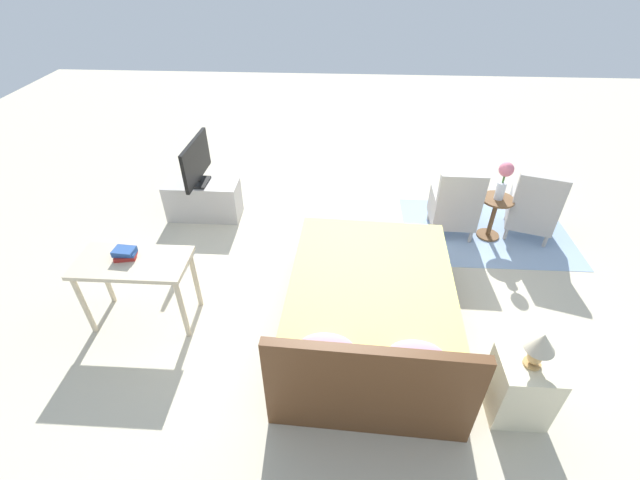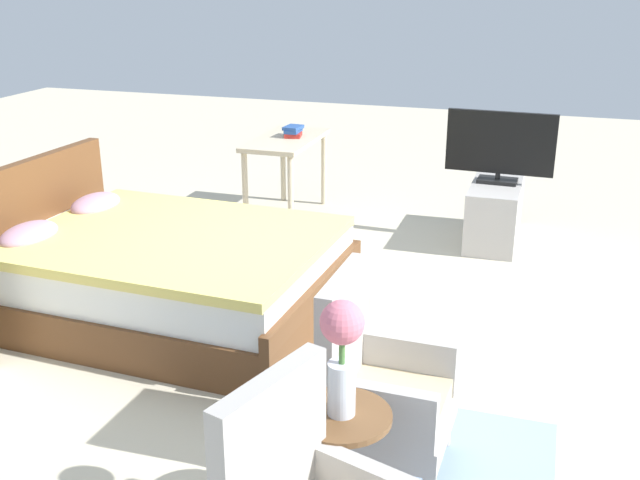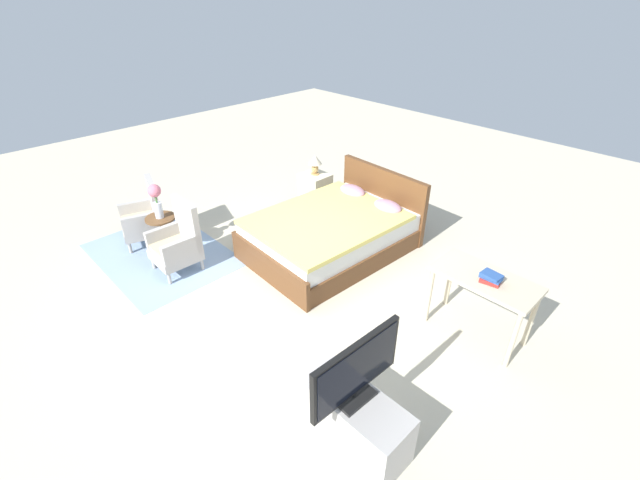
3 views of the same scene
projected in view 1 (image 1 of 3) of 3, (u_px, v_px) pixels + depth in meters
ground_plane at (348, 268)px, 4.99m from camera, size 16.00×16.00×0.00m
floor_rug at (485, 231)px, 5.58m from camera, size 2.10×1.50×0.01m
bed at (370, 311)px, 4.03m from camera, size 1.66×2.25×0.96m
armchair_by_window_left at (532, 210)px, 5.29m from camera, size 0.68×0.68×0.92m
armchair_by_window_right at (454, 208)px, 5.33m from camera, size 0.55×0.55×0.92m
side_table at (494, 213)px, 5.30m from camera, size 0.40×0.40×0.56m
flower_vase at (504, 177)px, 5.00m from camera, size 0.17×0.17×0.48m
nightstand at (520, 387)px, 3.37m from camera, size 0.44×0.41×0.59m
table_lamp at (540, 345)px, 3.07m from camera, size 0.22×0.22×0.33m
tv_stand at (204, 200)px, 5.73m from camera, size 0.96×0.40×0.51m
tv_flatscreen at (196, 162)px, 5.40m from camera, size 0.21×0.88×0.59m
vanity_desk at (134, 270)px, 4.00m from camera, size 1.04×0.52×0.74m
book_stack at (125, 253)px, 3.94m from camera, size 0.21×0.18×0.10m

